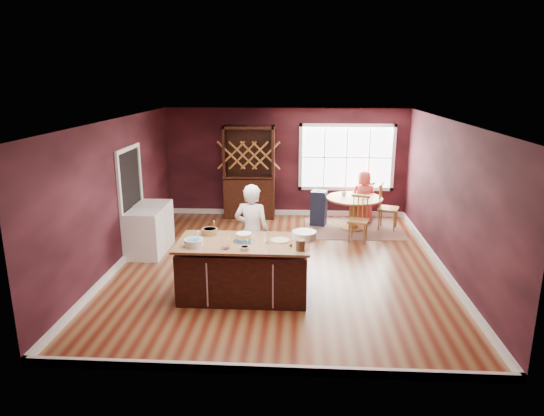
{
  "coord_description": "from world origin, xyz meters",
  "views": [
    {
      "loc": [
        0.37,
        -8.52,
        3.42
      ],
      "look_at": [
        -0.16,
        0.23,
        1.05
      ],
      "focal_mm": 32.0,
      "sensor_mm": 36.0,
      "label": 1
    }
  ],
  "objects_px": {
    "seated_woman": "(363,197)",
    "toddler": "(321,191)",
    "layer_cake": "(244,237)",
    "dining_table": "(354,206)",
    "dryer": "(155,224)",
    "kitchen_island": "(244,270)",
    "baker": "(252,232)",
    "chair_south": "(358,219)",
    "high_chair": "(319,207)",
    "hutch": "(249,172)",
    "washer": "(145,234)",
    "chair_east": "(388,207)",
    "chair_north": "(363,200)"
  },
  "relations": [
    {
      "from": "chair_south",
      "to": "high_chair",
      "type": "height_order",
      "value": "chair_south"
    },
    {
      "from": "chair_north",
      "to": "seated_woman",
      "type": "xyz_separation_m",
      "value": [
        -0.04,
        -0.33,
        0.17
      ]
    },
    {
      "from": "layer_cake",
      "to": "chair_east",
      "type": "bearing_deg",
      "value": 52.01
    },
    {
      "from": "hutch",
      "to": "high_chair",
      "type": "bearing_deg",
      "value": -18.63
    },
    {
      "from": "chair_north",
      "to": "hutch",
      "type": "height_order",
      "value": "hutch"
    },
    {
      "from": "chair_north",
      "to": "washer",
      "type": "xyz_separation_m",
      "value": [
        -4.56,
        -2.94,
        -0.01
      ]
    },
    {
      "from": "toddler",
      "to": "hutch",
      "type": "distance_m",
      "value": 1.86
    },
    {
      "from": "high_chair",
      "to": "hutch",
      "type": "xyz_separation_m",
      "value": [
        -1.71,
        0.58,
        0.71
      ]
    },
    {
      "from": "hutch",
      "to": "dryer",
      "type": "height_order",
      "value": "hutch"
    },
    {
      "from": "chair_south",
      "to": "high_chair",
      "type": "distance_m",
      "value": 1.39
    },
    {
      "from": "kitchen_island",
      "to": "washer",
      "type": "relative_size",
      "value": 2.25
    },
    {
      "from": "chair_north",
      "to": "dryer",
      "type": "bearing_deg",
      "value": -11.31
    },
    {
      "from": "chair_east",
      "to": "dryer",
      "type": "height_order",
      "value": "chair_east"
    },
    {
      "from": "kitchen_island",
      "to": "baker",
      "type": "distance_m",
      "value": 0.82
    },
    {
      "from": "kitchen_island",
      "to": "high_chair",
      "type": "height_order",
      "value": "kitchen_island"
    },
    {
      "from": "baker",
      "to": "toddler",
      "type": "xyz_separation_m",
      "value": [
        1.31,
        3.37,
        -0.04
      ]
    },
    {
      "from": "hutch",
      "to": "chair_north",
      "type": "bearing_deg",
      "value": -0.1
    },
    {
      "from": "hutch",
      "to": "washer",
      "type": "xyz_separation_m",
      "value": [
        -1.74,
        -2.94,
        -0.68
      ]
    },
    {
      "from": "chair_south",
      "to": "chair_east",
      "type": "bearing_deg",
      "value": 65.19
    },
    {
      "from": "toddler",
      "to": "dryer",
      "type": "bearing_deg",
      "value": -152.67
    },
    {
      "from": "layer_cake",
      "to": "chair_east",
      "type": "height_order",
      "value": "chair_east"
    },
    {
      "from": "layer_cake",
      "to": "chair_east",
      "type": "xyz_separation_m",
      "value": [
        2.91,
        3.72,
        -0.45
      ]
    },
    {
      "from": "seated_woman",
      "to": "dryer",
      "type": "distance_m",
      "value": 4.94
    },
    {
      "from": "chair_north",
      "to": "dining_table",
      "type": "bearing_deg",
      "value": 31.55
    },
    {
      "from": "chair_south",
      "to": "chair_north",
      "type": "distance_m",
      "value": 1.73
    },
    {
      "from": "dining_table",
      "to": "dryer",
      "type": "xyz_separation_m",
      "value": [
        -4.25,
        -1.46,
        -0.06
      ]
    },
    {
      "from": "kitchen_island",
      "to": "high_chair",
      "type": "distance_m",
      "value": 4.2
    },
    {
      "from": "layer_cake",
      "to": "washer",
      "type": "bearing_deg",
      "value": 142.82
    },
    {
      "from": "seated_woman",
      "to": "hutch",
      "type": "relative_size",
      "value": 0.56
    },
    {
      "from": "high_chair",
      "to": "toddler",
      "type": "height_order",
      "value": "toddler"
    },
    {
      "from": "chair_north",
      "to": "high_chair",
      "type": "bearing_deg",
      "value": -10.86
    },
    {
      "from": "baker",
      "to": "hutch",
      "type": "height_order",
      "value": "hutch"
    },
    {
      "from": "chair_south",
      "to": "high_chair",
      "type": "relative_size",
      "value": 1.14
    },
    {
      "from": "washer",
      "to": "baker",
      "type": "bearing_deg",
      "value": -22.7
    },
    {
      "from": "baker",
      "to": "chair_north",
      "type": "distance_m",
      "value": 4.54
    },
    {
      "from": "layer_cake",
      "to": "chair_south",
      "type": "xyz_separation_m",
      "value": [
        2.13,
        2.85,
        -0.49
      ]
    },
    {
      "from": "chair_south",
      "to": "dryer",
      "type": "distance_m",
      "value": 4.3
    },
    {
      "from": "dining_table",
      "to": "chair_east",
      "type": "xyz_separation_m",
      "value": [
        0.79,
        0.0,
        0.01
      ]
    },
    {
      "from": "chair_east",
      "to": "hutch",
      "type": "height_order",
      "value": "hutch"
    },
    {
      "from": "kitchen_island",
      "to": "seated_woman",
      "type": "relative_size",
      "value": 1.63
    },
    {
      "from": "dining_table",
      "to": "layer_cake",
      "type": "height_order",
      "value": "layer_cake"
    },
    {
      "from": "kitchen_island",
      "to": "washer",
      "type": "distance_m",
      "value": 2.67
    },
    {
      "from": "toddler",
      "to": "layer_cake",
      "type": "bearing_deg",
      "value": -108.62
    },
    {
      "from": "chair_east",
      "to": "toddler",
      "type": "height_order",
      "value": "chair_east"
    },
    {
      "from": "chair_east",
      "to": "chair_south",
      "type": "distance_m",
      "value": 1.17
    },
    {
      "from": "dining_table",
      "to": "high_chair",
      "type": "distance_m",
      "value": 0.85
    },
    {
      "from": "kitchen_island",
      "to": "chair_south",
      "type": "xyz_separation_m",
      "value": [
        2.13,
        2.85,
        0.06
      ]
    },
    {
      "from": "seated_woman",
      "to": "toddler",
      "type": "xyz_separation_m",
      "value": [
        -1.02,
        -0.16,
        0.17
      ]
    },
    {
      "from": "kitchen_island",
      "to": "chair_north",
      "type": "height_order",
      "value": "chair_north"
    },
    {
      "from": "layer_cake",
      "to": "chair_north",
      "type": "distance_m",
      "value": 5.19
    }
  ]
}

